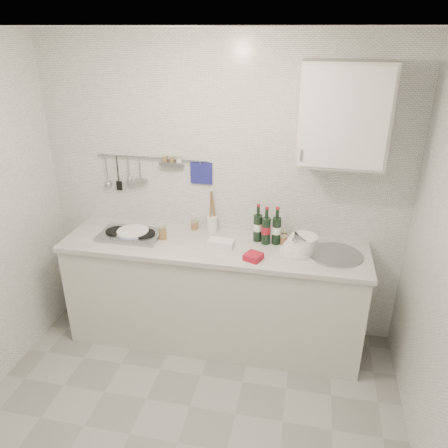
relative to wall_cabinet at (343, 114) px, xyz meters
name	(u,v)px	position (x,y,z in m)	size (l,w,h in m)	color
floor	(177,443)	(-0.90, -1.22, -1.95)	(3.00, 3.00, 0.00)	gray
ceiling	(151,26)	(-0.90, -1.22, 0.55)	(3.00, 3.00, 0.00)	silver
back_wall	(221,192)	(-0.90, 0.18, -0.70)	(3.00, 0.02, 2.50)	silver
counter	(215,296)	(-0.89, -0.12, -1.52)	(2.44, 0.64, 0.96)	beige
wall_rail	(150,169)	(-1.50, 0.15, -0.52)	(0.98, 0.09, 0.34)	#93969B
wall_cabinet	(343,114)	(0.00, 0.00, 0.00)	(0.60, 0.38, 0.70)	beige
plate_stack_hob	(132,233)	(-1.59, -0.11, -1.01)	(0.29, 0.28, 0.05)	#4C62AD
plate_stack_sink	(300,245)	(-0.22, -0.11, -0.97)	(0.29, 0.27, 0.13)	white
wine_bottles	(267,225)	(-0.49, 0.00, -0.87)	(0.23, 0.11, 0.31)	black
butter_dish	(221,243)	(-0.83, -0.15, -1.00)	(0.20, 0.10, 0.06)	white
strawberry_punnet	(253,257)	(-0.55, -0.31, -1.01)	(0.12, 0.12, 0.05)	red
utensil_crock	(212,222)	(-0.96, 0.11, -0.94)	(0.09, 0.09, 0.37)	white
jar_a	(194,225)	(-1.12, 0.12, -0.99)	(0.06, 0.06, 0.08)	olive
jar_b	(284,235)	(-0.36, 0.08, -0.99)	(0.06, 0.06, 0.07)	olive
jar_c	(283,240)	(-0.35, -0.01, -0.99)	(0.06, 0.06, 0.07)	olive
jar_d	(163,233)	(-1.32, -0.11, -0.97)	(0.07, 0.07, 0.11)	olive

